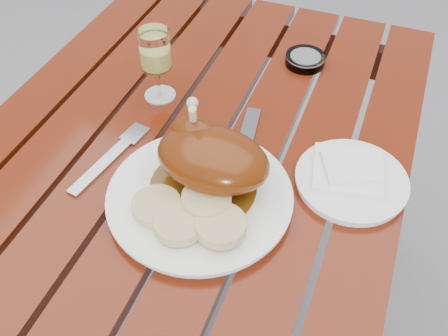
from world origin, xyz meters
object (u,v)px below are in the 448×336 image
Objects in this scene: side_plate at (351,181)px; ashtray at (305,60)px; wine_glass at (157,65)px; dinner_plate at (200,197)px; table at (190,267)px.

ashtray is at bearing 117.46° from side_plate.
wine_glass is at bearing -138.89° from ashtray.
side_plate is (0.42, -0.10, -0.07)m from wine_glass.
ashtray is (0.25, 0.22, -0.06)m from wine_glass.
dinner_plate is 0.26m from side_plate.
dinner_plate is 1.59× the size of side_plate.
wine_glass is 0.43m from side_plate.
table is 0.55m from ashtray.
dinner_plate is at bearing -50.93° from wine_glass.
table is 7.95× the size of wine_glass.
table is 0.49m from side_plate.
wine_glass is 1.71× the size of ashtray.
dinner_plate is 2.06× the size of wine_glass.
table is at bearing -171.76° from side_plate.
side_plate is at bearing 8.24° from table.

